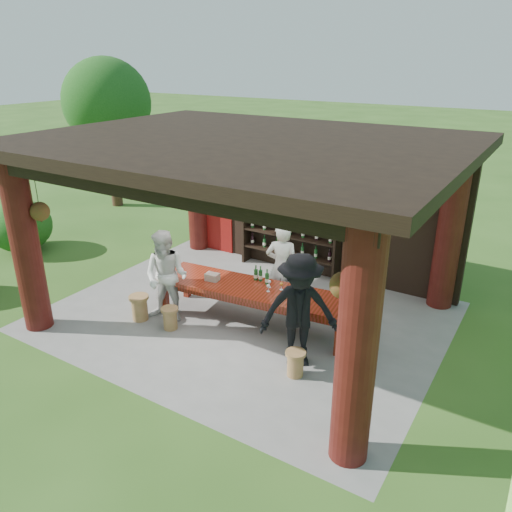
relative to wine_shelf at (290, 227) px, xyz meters
The scene contains 15 objects.
ground 2.70m from the wine_shelf, 82.00° to the right, with size 90.00×90.00×0.00m, color #2D5119.
pavilion 2.30m from the wine_shelf, 80.70° to the right, with size 7.50×6.00×3.60m.
wine_shelf is the anchor object (origin of this frame).
tasting_table 2.69m from the wine_shelf, 76.24° to the right, with size 3.91×1.40×0.75m.
stool_near_left 3.76m from the wine_shelf, 99.35° to the right, with size 0.33×0.33×0.43m.
stool_near_right 4.32m from the wine_shelf, 60.22° to the right, with size 0.33×0.33×0.44m.
stool_far_left 3.97m from the wine_shelf, 110.08° to the right, with size 0.39×0.39×0.51m.
host 1.91m from the wine_shelf, 66.36° to the right, with size 0.65×0.43×1.79m, color white.
guest_woman 3.45m from the wine_shelf, 104.60° to the right, with size 0.88×0.69×1.81m, color silver.
guest_man 3.89m from the wine_shelf, 59.47° to the right, with size 1.28×0.73×1.98m, color black.
table_bottles 2.36m from the wine_shelf, 75.20° to the right, with size 0.36×0.14×0.31m.
table_glasses 2.78m from the wine_shelf, 63.11° to the right, with size 0.87×0.26×0.15m.
napkin_basket 2.75m from the wine_shelf, 94.95° to the right, with size 0.26×0.18×0.14m, color #BF6672.
shrubs 2.47m from the wine_shelf, 33.10° to the right, with size 22.07×8.73×1.36m.
trees 4.84m from the wine_shelf, 13.21° to the right, with size 21.82×9.28×4.80m.
Camera 1 is at (4.81, -7.31, 4.85)m, focal length 35.00 mm.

